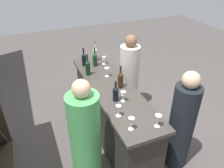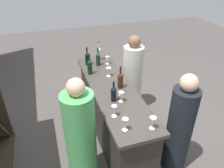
# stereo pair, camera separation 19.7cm
# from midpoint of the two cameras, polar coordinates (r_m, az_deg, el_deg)

# --- Properties ---
(ground_plane) EXTENTS (12.00, 12.00, 0.00)m
(ground_plane) POSITION_cam_midpoint_polar(r_m,az_deg,el_deg) (3.67, 1.58, -12.91)
(ground_plane) COLOR #4C4744
(bar_counter) EXTENTS (2.18, 0.58, 0.91)m
(bar_counter) POSITION_cam_midpoint_polar(r_m,az_deg,el_deg) (3.36, 1.69, -7.31)
(bar_counter) COLOR #2A2723
(bar_counter) RESTS_ON ground
(wine_bottle_leftmost_near_black) EXTENTS (0.07, 0.07, 0.28)m
(wine_bottle_leftmost_near_black) POSITION_cam_midpoint_polar(r_m,az_deg,el_deg) (2.78, 2.47, -2.52)
(wine_bottle_leftmost_near_black) COLOR black
(wine_bottle_leftmost_near_black) RESTS_ON bar_counter
(wine_bottle_second_left_amber_brown) EXTENTS (0.08, 0.08, 0.33)m
(wine_bottle_second_left_amber_brown) POSITION_cam_midpoint_polar(r_m,az_deg,el_deg) (3.04, 4.05, 1.05)
(wine_bottle_second_left_amber_brown) COLOR #331E0F
(wine_bottle_second_left_amber_brown) RESTS_ON bar_counter
(wine_bottle_center_dark_green) EXTENTS (0.07, 0.07, 0.34)m
(wine_bottle_center_dark_green) POSITION_cam_midpoint_polar(r_m,az_deg,el_deg) (3.39, -4.15, 4.55)
(wine_bottle_center_dark_green) COLOR black
(wine_bottle_center_dark_green) RESTS_ON bar_counter
(wine_bottle_second_right_dark_green) EXTENTS (0.07, 0.07, 0.31)m
(wine_bottle_second_right_dark_green) POSITION_cam_midpoint_polar(r_m,az_deg,el_deg) (3.67, -2.07, 6.56)
(wine_bottle_second_right_dark_green) COLOR black
(wine_bottle_second_right_dark_green) RESTS_ON bar_counter
(wine_bottle_rightmost_near_black) EXTENTS (0.07, 0.07, 0.31)m
(wine_bottle_rightmost_near_black) POSITION_cam_midpoint_polar(r_m,az_deg,el_deg) (3.70, -4.92, 6.69)
(wine_bottle_rightmost_near_black) COLOR black
(wine_bottle_rightmost_near_black) RESTS_ON bar_counter
(wine_bottle_far_right_clear_pale) EXTENTS (0.08, 0.08, 0.34)m
(wine_bottle_far_right_clear_pale) POSITION_cam_midpoint_polar(r_m,az_deg,el_deg) (3.86, -1.89, 8.04)
(wine_bottle_far_right_clear_pale) COLOR #B7C6B2
(wine_bottle_far_right_clear_pale) RESTS_ON bar_counter
(wine_glass_near_left) EXTENTS (0.07, 0.07, 0.14)m
(wine_glass_near_left) POSITION_cam_midpoint_polar(r_m,az_deg,el_deg) (3.72, 0.30, 6.56)
(wine_glass_near_left) COLOR white
(wine_glass_near_left) RESTS_ON bar_counter
(wine_glass_near_center) EXTENTS (0.08, 0.08, 0.16)m
(wine_glass_near_center) POSITION_cam_midpoint_polar(r_m,az_deg,el_deg) (2.41, 12.95, -9.24)
(wine_glass_near_center) COLOR white
(wine_glass_near_center) RESTS_ON bar_counter
(wine_glass_near_right) EXTENTS (0.08, 0.08, 0.14)m
(wine_glass_near_right) POSITION_cam_midpoint_polar(r_m,az_deg,el_deg) (3.33, 0.80, 3.60)
(wine_glass_near_right) COLOR white
(wine_glass_near_right) RESTS_ON bar_counter
(wine_glass_far_left) EXTENTS (0.07, 0.07, 0.14)m
(wine_glass_far_left) POSITION_cam_midpoint_polar(r_m,az_deg,el_deg) (2.76, 4.48, -2.90)
(wine_glass_far_left) COLOR white
(wine_glass_far_left) RESTS_ON bar_counter
(wine_glass_far_center) EXTENTS (0.07, 0.07, 0.15)m
(wine_glass_far_center) POSITION_cam_midpoint_polar(r_m,az_deg,el_deg) (2.35, 5.88, -9.97)
(wine_glass_far_center) COLOR white
(wine_glass_far_center) RESTS_ON bar_counter
(wine_glass_far_right) EXTENTS (0.07, 0.07, 0.15)m
(wine_glass_far_right) POSITION_cam_midpoint_polar(r_m,az_deg,el_deg) (2.52, 2.84, -6.51)
(wine_glass_far_right) COLOR white
(wine_glass_far_right) RESTS_ON bar_counter
(person_left_guest) EXTENTS (0.44, 0.44, 1.42)m
(person_left_guest) POSITION_cam_midpoint_polar(r_m,az_deg,el_deg) (3.89, 6.77, 1.70)
(person_left_guest) COLOR beige
(person_left_guest) RESTS_ON ground
(person_center_guest) EXTENTS (0.35, 0.35, 1.43)m
(person_center_guest) POSITION_cam_midpoint_polar(r_m,az_deg,el_deg) (2.94, 19.06, -10.93)
(person_center_guest) COLOR black
(person_center_guest) RESTS_ON ground
(person_right_guest) EXTENTS (0.47, 0.47, 1.49)m
(person_right_guest) POSITION_cam_midpoint_polar(r_m,az_deg,el_deg) (2.65, -5.97, -13.99)
(person_right_guest) COLOR #4CA559
(person_right_guest) RESTS_ON ground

